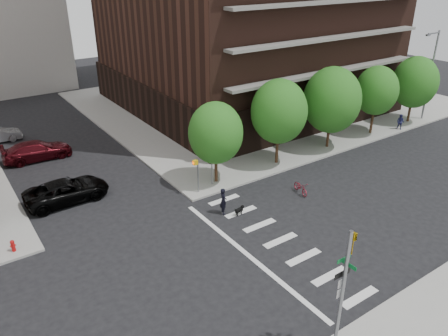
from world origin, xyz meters
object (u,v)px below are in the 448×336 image
Objects in this scene: fire_hydrant at (13,245)px; scooter at (301,187)px; parked_car_maroon at (37,150)px; dog_walker at (223,201)px; parked_car_black at (67,191)px; pedestrian_far at (400,122)px; traffic_signal at (341,301)px.

scooter reaches higher than fire_hydrant.
dog_walker is at bearing -150.84° from parked_car_maroon.
parked_car_black is (4.42, 4.34, 0.24)m from fire_hydrant.
fire_hydrant is at bearing 163.79° from parked_car_maroon.
parked_car_maroon is 22.16m from scooter.
pedestrian_far reaches higher than fire_hydrant.
traffic_signal is 1.08× the size of parked_car_maroon.
parked_car_black is 3.73× the size of pedestrian_far.
pedestrian_far is at bearing 26.33° from scooter.
parked_car_maroon is (-5.55, 28.21, -1.89)m from traffic_signal.
parked_car_black reaches higher than fire_hydrant.
parked_car_maroon is at bearing -1.16° from parked_car_black.
scooter is (8.62, 11.17, -2.24)m from traffic_signal.
pedestrian_far is (35.65, -0.30, 0.36)m from fire_hydrant.
pedestrian_far is at bearing -110.06° from parked_car_maroon.
pedestrian_far is at bearing -65.75° from dog_walker.
parked_car_black is at bearing -177.48° from parked_car_maroon.
fire_hydrant is at bearing -100.45° from pedestrian_far.
pedestrian_far reaches higher than parked_car_maroon.
traffic_signal is 1.05× the size of parked_car_black.
fire_hydrant is at bearing -178.79° from scooter.
fire_hydrant is 0.39× the size of dog_walker.
fire_hydrant is 12.87m from dog_walker.
parked_car_maroon reaches higher than parked_car_black.
parked_car_maroon is at bearing -122.95° from pedestrian_far.
parked_car_maroon is at bearing 70.87° from fire_hydrant.
dog_walker is at bearing -174.40° from scooter.
parked_car_black is at bearing 105.95° from traffic_signal.
fire_hydrant is 0.13× the size of parked_car_black.
parked_car_black is 3.07× the size of dog_walker.
parked_car_black is 31.57m from pedestrian_far.
parked_car_black is 11.04m from dog_walker.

